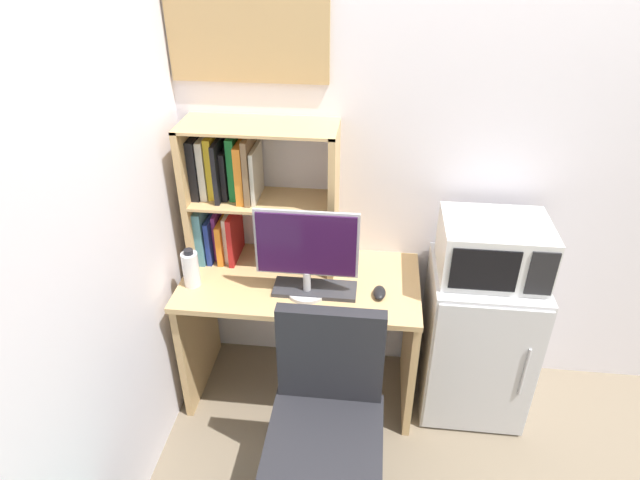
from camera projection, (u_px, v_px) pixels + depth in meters
wall_back at (600, 159)px, 2.49m from camera, size 6.40×0.04×2.60m
desk at (301, 316)px, 2.76m from camera, size 1.17×0.60×0.74m
hutch_bookshelf at (240, 191)px, 2.62m from camera, size 0.73×0.29×0.72m
monitor at (306, 249)px, 2.42m from camera, size 0.47×0.19×0.44m
keyboard at (315, 289)px, 2.55m from camera, size 0.39×0.15×0.02m
computer_mouse at (379, 293)px, 2.52m from camera, size 0.06×0.10×0.04m
water_bottle at (191, 269)px, 2.56m from camera, size 0.08×0.08×0.20m
mini_fridge at (476, 339)px, 2.75m from camera, size 0.52×0.52×0.82m
microwave at (493, 249)px, 2.47m from camera, size 0.48×0.38×0.27m
desk_chair at (326, 435)px, 2.25m from camera, size 0.54×0.54×0.94m
wall_corkboard at (247, 25)px, 2.33m from camera, size 0.73×0.02×0.49m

